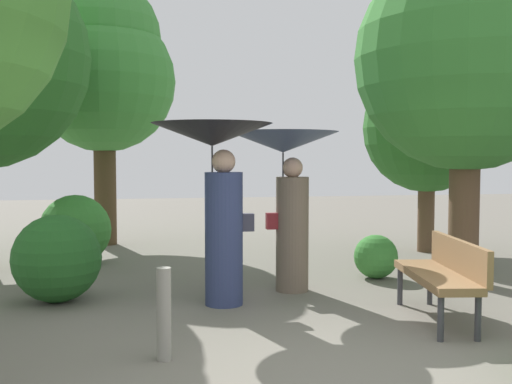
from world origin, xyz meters
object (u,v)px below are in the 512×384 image
object	(u,v)px
tree_mid_right	(428,118)
path_marker_post	(164,314)
tree_mid_left	(103,67)
person_right	(286,173)
tree_near_right	(467,40)
person_left	(217,174)
park_bench	(443,271)

from	to	relation	value
tree_mid_right	path_marker_post	distance (m)	7.02
tree_mid_left	path_marker_post	xyz separation A→B (m)	(0.87, -6.73, -2.98)
path_marker_post	tree_mid_left	bearing A→B (deg)	97.41
person_right	tree_near_right	xyz separation A→B (m)	(2.44, 0.06, 1.72)
tree_mid_left	path_marker_post	distance (m)	7.41
person_left	tree_mid_left	size ratio (longest dim) A/B	0.41
person_right	path_marker_post	bearing A→B (deg)	142.66
tree_mid_left	tree_mid_right	size ratio (longest dim) A/B	1.37
path_marker_post	tree_mid_right	bearing A→B (deg)	45.28
person_left	park_bench	world-z (taller)	person_left
tree_mid_right	path_marker_post	xyz separation A→B (m)	(-4.74, -4.79, -1.98)
tree_near_right	path_marker_post	distance (m)	5.43
tree_mid_left	park_bench	bearing A→B (deg)	-58.70
park_bench	tree_mid_left	xyz separation A→B (m)	(-3.70, 6.09, 2.85)
tree_mid_right	person_right	bearing A→B (deg)	-141.29
tree_near_right	tree_mid_left	xyz separation A→B (m)	(-4.90, 4.41, 0.17)
tree_mid_left	person_right	bearing A→B (deg)	-61.28
tree_near_right	person_right	bearing A→B (deg)	-178.54
tree_mid_right	path_marker_post	size ratio (longest dim) A/B	4.78
tree_near_right	path_marker_post	size ratio (longest dim) A/B	6.42
person_left	tree_mid_left	xyz separation A→B (m)	(-1.53, 5.00, 1.88)
tree_mid_right	path_marker_post	bearing A→B (deg)	-134.72
person_left	tree_mid_right	distance (m)	5.18
path_marker_post	person_left	bearing A→B (deg)	69.31
tree_mid_right	tree_near_right	bearing A→B (deg)	-106.24
tree_near_right	path_marker_post	world-z (taller)	tree_near_right
person_right	tree_mid_right	xyz separation A→B (m)	(3.16, 2.54, 0.89)
person_right	tree_mid_right	world-z (taller)	tree_mid_right
tree_mid_left	tree_mid_right	xyz separation A→B (m)	(5.62, -1.94, -1.00)
person_left	tree_mid_left	distance (m)	5.56
tree_near_right	tree_mid_left	size ratio (longest dim) A/B	0.98
tree_mid_left	tree_mid_right	bearing A→B (deg)	-19.06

